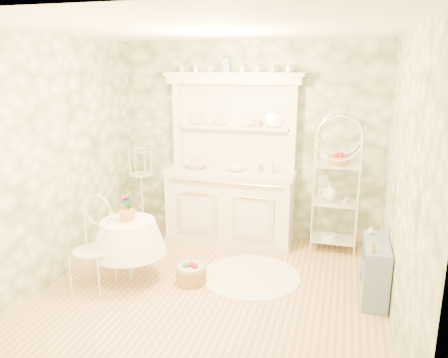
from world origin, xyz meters
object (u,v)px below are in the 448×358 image
(bakers_rack, at_px, (337,182))
(side_shelf, at_px, (375,271))
(birdcage_stand, at_px, (142,188))
(round_table, at_px, (130,253))
(cafe_chair, at_px, (92,251))
(kitchen_dresser, at_px, (230,160))
(floor_basket, at_px, (191,274))

(bakers_rack, bearing_deg, side_shelf, -68.29)
(side_shelf, bearing_deg, birdcage_stand, 164.17)
(round_table, bearing_deg, bakers_rack, 34.59)
(side_shelf, height_order, cafe_chair, cafe_chair)
(round_table, bearing_deg, cafe_chair, -132.90)
(round_table, bearing_deg, side_shelf, 7.20)
(side_shelf, xyz_separation_m, birdcage_stand, (-3.10, 0.94, 0.40))
(side_shelf, bearing_deg, bakers_rack, 112.36)
(kitchen_dresser, xyz_separation_m, side_shelf, (1.86, -1.12, -0.84))
(cafe_chair, xyz_separation_m, birdcage_stand, (-0.17, 1.57, 0.27))
(cafe_chair, bearing_deg, floor_basket, 31.34)
(cafe_chair, height_order, floor_basket, cafe_chair)
(side_shelf, relative_size, floor_basket, 2.19)
(kitchen_dresser, bearing_deg, round_table, -118.45)
(round_table, xyz_separation_m, cafe_chair, (-0.28, -0.30, 0.11))
(round_table, distance_m, birdcage_stand, 1.40)
(side_shelf, distance_m, birdcage_stand, 3.26)
(side_shelf, bearing_deg, kitchen_dresser, 150.01)
(bakers_rack, height_order, side_shelf, bakers_rack)
(kitchen_dresser, height_order, round_table, kitchen_dresser)
(bakers_rack, xyz_separation_m, birdcage_stand, (-2.64, -0.24, -0.22))
(kitchen_dresser, xyz_separation_m, round_table, (-0.79, -1.45, -0.82))
(kitchen_dresser, relative_size, side_shelf, 3.26)
(cafe_chair, distance_m, birdcage_stand, 1.60)
(side_shelf, relative_size, birdcage_stand, 0.50)
(kitchen_dresser, distance_m, round_table, 1.84)
(kitchen_dresser, distance_m, birdcage_stand, 1.33)
(kitchen_dresser, height_order, birdcage_stand, kitchen_dresser)
(floor_basket, bearing_deg, side_shelf, 6.39)
(floor_basket, bearing_deg, birdcage_stand, 134.71)
(round_table, distance_m, cafe_chair, 0.43)
(bakers_rack, distance_m, birdcage_stand, 2.66)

